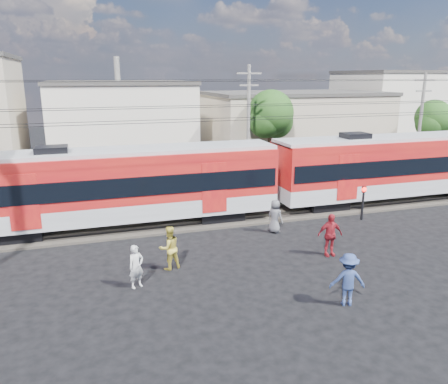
% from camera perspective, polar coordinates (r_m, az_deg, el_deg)
% --- Properties ---
extents(ground, '(120.00, 120.00, 0.00)m').
position_cam_1_polar(ground, '(16.92, 1.80, -12.22)').
color(ground, black).
rests_on(ground, ground).
extents(track_bed, '(70.00, 3.40, 0.12)m').
position_cam_1_polar(track_bed, '(24.02, -4.51, -3.73)').
color(track_bed, '#2D2823').
rests_on(track_bed, ground).
extents(rail_near, '(70.00, 0.12, 0.12)m').
position_cam_1_polar(rail_near, '(23.28, -4.10, -4.01)').
color(rail_near, '#59544C').
rests_on(rail_near, track_bed).
extents(rail_far, '(70.00, 0.12, 0.12)m').
position_cam_1_polar(rail_far, '(24.67, -4.91, -2.93)').
color(rail_far, '#59544C').
rests_on(rail_far, track_bed).
extents(commuter_train, '(50.30, 3.08, 4.17)m').
position_cam_1_polar(commuter_train, '(22.90, -12.64, 1.12)').
color(commuter_train, black).
rests_on(commuter_train, ground).
extents(catenary, '(70.00, 9.30, 7.52)m').
position_cam_1_polar(catenary, '(22.64, -26.79, 6.78)').
color(catenary, black).
rests_on(catenary, ground).
extents(building_midwest, '(12.24, 12.24, 7.30)m').
position_cam_1_polar(building_midwest, '(41.51, -13.40, 8.90)').
color(building_midwest, beige).
rests_on(building_midwest, ground).
extents(building_mideast, '(16.32, 10.20, 6.30)m').
position_cam_1_polar(building_mideast, '(42.92, 9.03, 8.63)').
color(building_mideast, tan).
rests_on(building_mideast, ground).
extents(building_east, '(10.20, 10.20, 8.30)m').
position_cam_1_polar(building_east, '(53.70, 20.84, 10.15)').
color(building_east, beige).
rests_on(building_east, ground).
extents(utility_pole_mid, '(1.80, 0.24, 8.50)m').
position_cam_1_polar(utility_pole_mid, '(31.37, 3.21, 9.06)').
color(utility_pole_mid, slate).
rests_on(utility_pole_mid, ground).
extents(utility_pole_east, '(1.80, 0.24, 8.00)m').
position_cam_1_polar(utility_pole_east, '(37.86, 24.26, 8.40)').
color(utility_pole_east, slate).
rests_on(utility_pole_east, ground).
extents(tree_near, '(3.82, 3.64, 6.72)m').
position_cam_1_polar(tree_near, '(35.41, 6.32, 9.87)').
color(tree_near, '#382619').
rests_on(tree_near, ground).
extents(tree_far, '(3.36, 3.12, 5.76)m').
position_cam_1_polar(tree_far, '(42.97, 25.73, 8.48)').
color(tree_far, '#382619').
rests_on(tree_far, ground).
extents(pedestrian_a, '(0.72, 0.61, 1.67)m').
position_cam_1_polar(pedestrian_a, '(16.85, -11.39, -9.51)').
color(pedestrian_a, silver).
rests_on(pedestrian_a, ground).
extents(pedestrian_b, '(1.04, 0.90, 1.84)m').
position_cam_1_polar(pedestrian_b, '(18.12, -7.16, -7.24)').
color(pedestrian_b, gold).
rests_on(pedestrian_b, ground).
extents(pedestrian_c, '(1.38, 1.03, 1.89)m').
position_cam_1_polar(pedestrian_c, '(15.88, 15.87, -10.94)').
color(pedestrian_c, navy).
rests_on(pedestrian_c, ground).
extents(pedestrian_d, '(1.17, 0.58, 1.94)m').
position_cam_1_polar(pedestrian_d, '(19.81, 13.66, -5.45)').
color(pedestrian_d, maroon).
rests_on(pedestrian_d, ground).
extents(pedestrian_e, '(0.91, 1.00, 1.72)m').
position_cam_1_polar(pedestrian_e, '(22.24, 6.68, -3.16)').
color(pedestrian_e, '#545459').
rests_on(pedestrian_e, ground).
extents(crossing_signal, '(0.28, 0.28, 1.92)m').
position_cam_1_polar(crossing_signal, '(25.04, 17.74, -0.58)').
color(crossing_signal, black).
rests_on(crossing_signal, ground).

